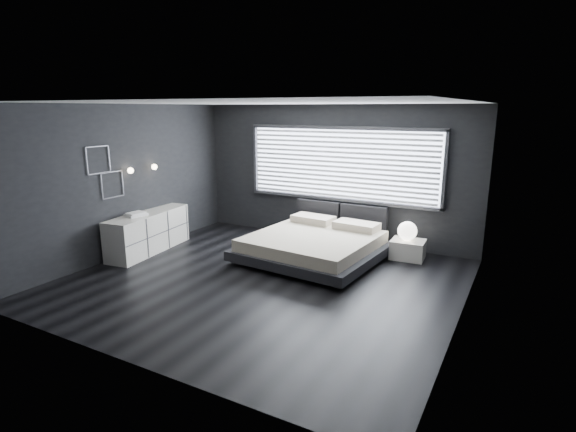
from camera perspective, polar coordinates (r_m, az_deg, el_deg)
The scene contains 12 objects.
room at distance 6.96m, azimuth -3.37°, elevation 2.56°, with size 6.04×6.00×2.80m.
window at distance 9.22m, azimuth 6.66°, elevation 6.53°, with size 4.14×0.09×1.52m.
headboard at distance 9.33m, azimuth 6.69°, elevation 0.11°, with size 1.96×0.16×0.52m.
sconce_near at distance 8.82m, azimuth -19.38°, elevation 5.47°, with size 0.18×0.11×0.11m.
sconce_far at distance 9.23m, azimuth -16.62°, elevation 6.00°, with size 0.18×0.11×0.11m.
wall_art_upper at distance 8.47m, azimuth -22.94°, elevation 6.58°, with size 0.01×0.48×0.48m.
wall_art_lower at distance 8.69m, azimuth -21.38°, elevation 3.73°, with size 0.01×0.48×0.48m.
bed at distance 8.27m, azimuth 3.31°, elevation -3.64°, with size 2.52×2.42×0.61m.
nightstand at distance 8.63m, azimuth 14.97°, elevation -4.11°, with size 0.60×0.50×0.35m, color silver.
orb_lamp at distance 8.53m, azimuth 14.91°, elevation -1.84°, with size 0.35×0.35×0.35m, color white.
dresser at distance 9.12m, azimuth -17.27°, elevation -1.95°, with size 0.77×1.96×0.77m.
book_stack at distance 8.81m, azimuth -18.73°, elevation 0.21°, with size 0.34×0.41×0.07m.
Camera 1 is at (3.63, -5.78, 2.72)m, focal length 28.00 mm.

